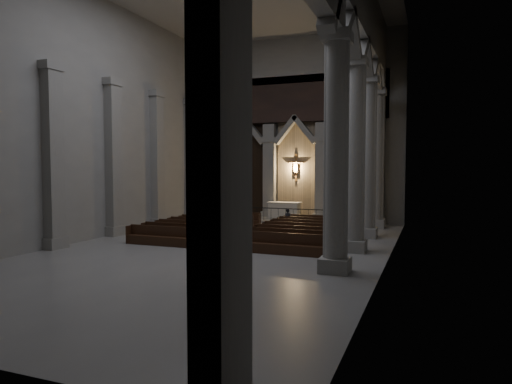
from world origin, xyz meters
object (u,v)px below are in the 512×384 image
altar_rail (286,213)px  pews (249,232)px  altar (284,210)px  candle_stand_left (248,217)px  candle_stand_right (340,220)px  worshipper (288,220)px

altar_rail → pews: (0.00, -6.08, -0.36)m
altar → altar_rail: bearing=-68.5°
candle_stand_left → candle_stand_right: candle_stand_right is taller
candle_stand_right → worshipper: candle_stand_right is taller
candle_stand_right → worshipper: (-2.32, -3.00, 0.22)m
altar → candle_stand_right: candle_stand_right is taller
worshipper → candle_stand_left: bearing=149.9°
altar_rail → candle_stand_right: bearing=-2.7°
candle_stand_left → worshipper: candle_stand_left is taller
candle_stand_right → altar_rail: bearing=177.3°
candle_stand_left → pews: size_ratio=0.14×
altar_rail → pews: altar_rail is taller
candle_stand_left → pews: candle_stand_left is taller
pews → worshipper: (1.11, 2.93, 0.34)m
pews → candle_stand_right: bearing=60.0°
candle_stand_left → worshipper: size_ratio=1.08×
candle_stand_right → altar: bearing=160.8°
candle_stand_left → candle_stand_right: bearing=3.9°
altar → candle_stand_left: bearing=-136.3°
altar_rail → candle_stand_right: size_ratio=3.38×
candle_stand_left → candle_stand_right: (5.73, 0.39, 0.03)m
altar → pews: altar is taller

